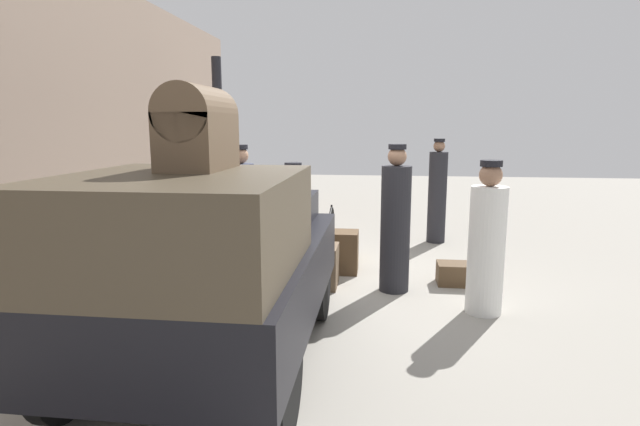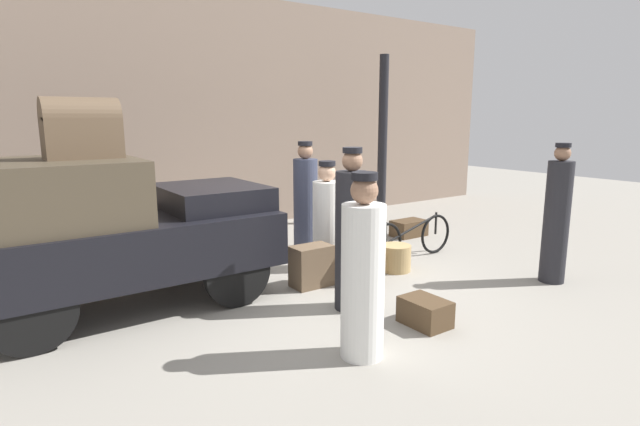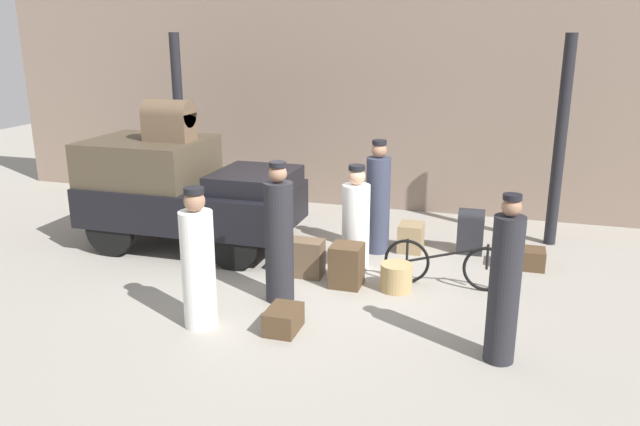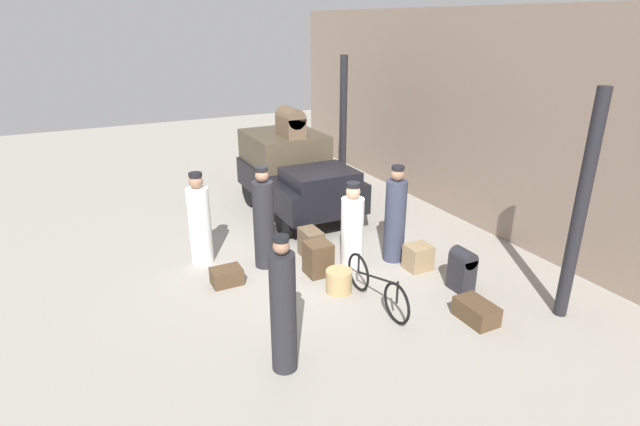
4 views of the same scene
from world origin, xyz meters
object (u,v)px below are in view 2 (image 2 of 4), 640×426
Objects in this scene: truck at (107,227)px; porter_lifting_near_truck at (351,236)px; porter_with_bicycle at (306,203)px; suitcase_tan_flat at (326,234)px; porter_standing_middle at (363,275)px; wicker_basket at (396,258)px; trunk_large_brown at (311,266)px; suitcase_black_upright at (425,312)px; trunk_barrel_dark at (361,217)px; trunk_wicker_pale at (360,259)px; suitcase_small_leather at (409,228)px; trunk_on_truck_roof at (82,128)px; bicycle at (411,238)px; conductor_in_dark_uniform at (557,219)px; porter_carrying_trunk at (327,221)px.

truck is 2.80m from porter_lifting_near_truck.
porter_with_bicycle is 3.97× the size of suitcase_tan_flat.
porter_lifting_near_truck reaches higher than porter_standing_middle.
trunk_large_brown is at bearing 173.74° from wicker_basket.
suitcase_black_upright is (-0.50, -3.09, -0.70)m from porter_with_bicycle.
porter_with_bicycle is 3.56× the size of suitcase_black_upright.
truck reaches higher than trunk_barrel_dark.
truck is at bearing -167.81° from suitcase_tan_flat.
truck is 3.22m from trunk_wicker_pale.
porter_with_bicycle is at bearing 59.20° from trunk_large_brown.
suitcase_black_upright is 4.10m from suitcase_small_leather.
trunk_large_brown is at bearing 164.75° from trunk_wicker_pale.
wicker_basket is 0.57× the size of trunk_on_truck_roof.
wicker_basket is 0.24× the size of porter_with_bicycle.
bicycle is 0.93× the size of porter_lifting_near_truck.
porter_lifting_near_truck reaches higher than conductor_in_dark_uniform.
bicycle is 2.39m from porter_lifting_near_truck.
trunk_barrel_dark is at bearing 49.93° from trunk_wicker_pale.
suitcase_tan_flat is at bearing 91.81° from wicker_basket.
porter_lifting_near_truck is at bearing -152.32° from wicker_basket.
conductor_in_dark_uniform is 4.08× the size of suitcase_tan_flat.
porter_lifting_near_truck is (-1.43, -0.75, 0.68)m from wicker_basket.
trunk_large_brown is 0.74× the size of trunk_barrel_dark.
trunk_barrel_dark is (2.31, 2.60, -0.47)m from porter_lifting_near_truck.
porter_carrying_trunk is 0.94m from trunk_large_brown.
wicker_basket is at bearing -139.98° from suitcase_small_leather.
porter_standing_middle reaches higher than bicycle.
porter_standing_middle is at bearing -171.48° from suitcase_black_upright.
porter_lifting_near_truck is at bearing 112.66° from suitcase_black_upright.
porter_carrying_trunk is at bearing -101.47° from porter_with_bicycle.
trunk_large_brown is at bearing 148.18° from conductor_in_dark_uniform.
conductor_in_dark_uniform reaches higher than trunk_large_brown.
suitcase_tan_flat is (0.53, 0.18, -0.61)m from porter_with_bicycle.
truck is at bearing 172.70° from bicycle.
suitcase_black_upright is at bearing -179.61° from conductor_in_dark_uniform.
suitcase_black_upright is at bearing -67.34° from porter_lifting_near_truck.
conductor_in_dark_uniform is at bearing 2.75° from porter_standing_middle.
trunk_on_truck_roof is (-2.51, 0.72, 1.82)m from trunk_large_brown.
porter_lifting_near_truck is at bearing -145.20° from suitcase_small_leather.
suitcase_small_leather is (1.69, 1.42, -0.04)m from wicker_basket.
truck is at bearing -0.00° from trunk_on_truck_roof.
suitcase_tan_flat is 0.60× the size of trunk_on_truck_roof.
porter_carrying_trunk is at bearing 93.56° from trunk_wicker_pale.
conductor_in_dark_uniform is at bearing 0.39° from suitcase_black_upright.
wicker_basket is 0.24× the size of conductor_in_dark_uniform.
porter_standing_middle reaches higher than trunk_barrel_dark.
porter_with_bicycle is at bearing 78.53° from porter_carrying_trunk.
trunk_on_truck_roof is at bearing 176.39° from porter_carrying_trunk.
porter_standing_middle is 2.09m from trunk_large_brown.
conductor_in_dark_uniform is at bearing -16.19° from porter_lifting_near_truck.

